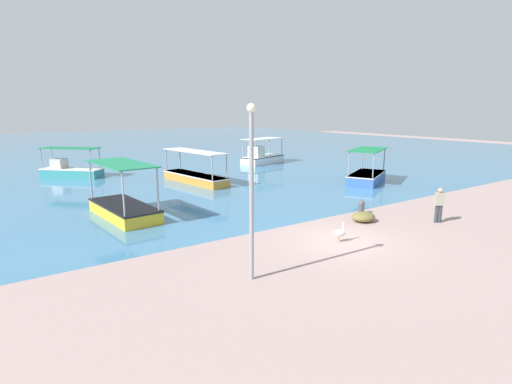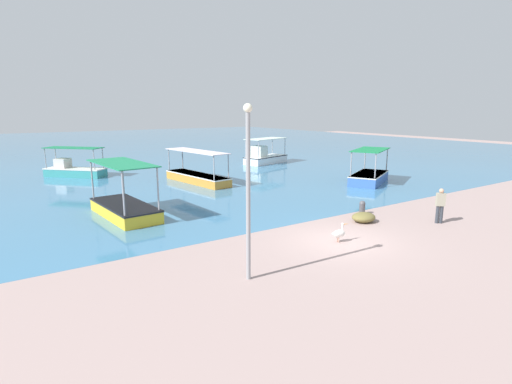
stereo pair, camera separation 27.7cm
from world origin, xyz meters
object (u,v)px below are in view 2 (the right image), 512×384
at_px(fishing_boat_center, 74,170).
at_px(fishing_boat_near_left, 197,176).
at_px(mooring_bollard, 362,207).
at_px(fishing_boat_near_right, 125,206).
at_px(fishing_boat_far_right, 265,157).
at_px(lamp_post, 248,184).
at_px(pelican, 339,233).
at_px(net_pile, 364,217).
at_px(fishing_boat_outer, 369,176).
at_px(fisherman_standing, 440,205).

xyz_separation_m(fishing_boat_center, fishing_boat_near_left, (7.09, -7.99, -0.08)).
bearing_deg(mooring_bollard, fishing_boat_near_right, 148.61).
xyz_separation_m(fishing_boat_far_right, fishing_boat_near_right, (-17.37, -12.48, -0.14)).
height_order(fishing_boat_far_right, lamp_post, lamp_post).
height_order(pelican, net_pile, pelican).
xyz_separation_m(fishing_boat_outer, fishing_boat_near_left, (-10.45, 7.17, -0.03)).
bearing_deg(fishing_boat_near_right, fisherman_standing, -38.15).
relative_size(fishing_boat_outer, pelican, 6.15).
bearing_deg(mooring_bollard, lamp_post, -159.16).
xyz_separation_m(fishing_boat_near_left, mooring_bollard, (3.21, -12.97, -0.12)).
bearing_deg(fishing_boat_outer, fishing_boat_far_right, 91.19).
bearing_deg(fishing_boat_far_right, fishing_boat_near_right, -144.29).
bearing_deg(net_pile, fishing_boat_near_right, 141.46).
bearing_deg(fishing_boat_near_left, pelican, -93.76).
xyz_separation_m(pelican, mooring_bollard, (4.23, 2.53, -0.00)).
relative_size(fishing_boat_far_right, mooring_bollard, 7.32).
height_order(fishing_boat_near_left, pelican, fishing_boat_near_left).
distance_m(fishing_boat_far_right, lamp_post, 27.75).
height_order(fishing_boat_near_left, net_pile, fishing_boat_near_left).
bearing_deg(pelican, mooring_bollard, 30.90).
bearing_deg(fishing_boat_outer, mooring_bollard, -141.29).
height_order(fishing_boat_outer, fishing_boat_near_right, fishing_boat_near_right).
height_order(fishing_boat_outer, fishing_boat_near_left, fishing_boat_outer).
height_order(fishing_boat_far_right, fishing_boat_center, fishing_boat_far_right).
bearing_deg(fishing_boat_near_left, fisherman_standing, -72.92).
bearing_deg(pelican, lamp_post, -168.80).
distance_m(fishing_boat_center, fishing_boat_near_right, 14.61).
xyz_separation_m(fishing_boat_far_right, mooring_bollard, (-6.96, -18.83, -0.29)).
bearing_deg(fisherman_standing, mooring_bollard, 118.70).
relative_size(fishing_boat_far_right, net_pile, 4.26).
relative_size(fishing_boat_center, net_pile, 3.70).
bearing_deg(fishing_boat_center, net_pile, -67.30).
xyz_separation_m(mooring_bollard, net_pile, (-1.09, -1.07, -0.14)).
bearing_deg(fishing_boat_near_left, fishing_boat_outer, -34.45).
bearing_deg(lamp_post, fisherman_standing, 1.71).
bearing_deg(fishing_boat_near_right, net_pile, -38.54).
height_order(lamp_post, fisherman_standing, lamp_post).
bearing_deg(fishing_boat_near_left, fishing_boat_near_right, -137.35).
distance_m(fishing_boat_far_right, fishing_boat_near_left, 11.75).
bearing_deg(fishing_boat_near_left, fishing_boat_far_right, 29.94).
bearing_deg(fisherman_standing, fishing_boat_outer, 58.67).
xyz_separation_m(fishing_boat_center, mooring_bollard, (10.31, -20.95, -0.20)).
bearing_deg(fishing_boat_near_right, fishing_boat_near_left, 42.65).
distance_m(fishing_boat_outer, lamp_post, 19.15).
height_order(fishing_boat_center, pelican, fishing_boat_center).
distance_m(pelican, fisherman_standing, 6.05).
bearing_deg(lamp_post, pelican, 11.20).
distance_m(fishing_boat_outer, fishing_boat_near_left, 12.67).
bearing_deg(net_pile, fishing_boat_far_right, 67.95).
xyz_separation_m(fishing_boat_far_right, pelican, (-11.20, -21.36, -0.29)).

